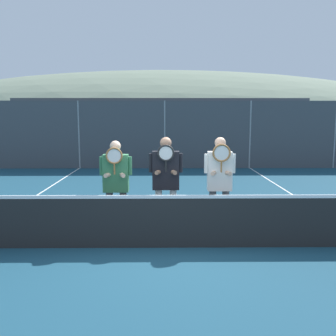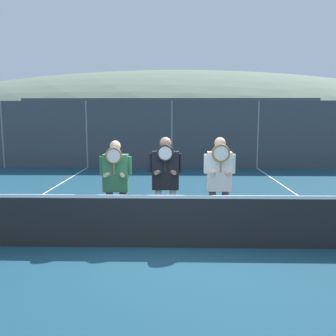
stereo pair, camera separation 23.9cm
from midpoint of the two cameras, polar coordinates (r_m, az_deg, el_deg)
The scene contains 13 objects.
ground_plane at distance 6.60m, azimuth 0.52°, elevation -12.03°, with size 120.00×120.00×0.00m, color navy.
hill_distant at distance 62.15m, azimuth 1.27°, elevation 6.08°, with size 91.99×51.11×17.89m.
clubhouse_building at distance 24.83m, azimuth 0.61°, elevation 6.68°, with size 17.44×5.50×3.22m.
fence_back at distance 15.81m, azimuth 1.03°, elevation 5.07°, with size 21.72×0.06×2.84m.
tennis_net at distance 6.45m, azimuth 0.52°, elevation -8.04°, with size 9.81×0.09×1.03m.
court_line_left_sideline at distance 10.18m, azimuth -20.29°, elevation -5.26°, with size 0.05×16.00×0.01m, color white.
court_line_right_sideline at distance 10.12m, azimuth 21.99°, elevation -5.43°, with size 0.05×16.00×0.01m, color white.
player_leftmost at distance 6.96m, azimuth -6.99°, elevation -1.93°, with size 0.60×0.34×1.81m.
player_center_left at distance 6.94m, azimuth 0.61°, elevation -1.49°, with size 0.63×0.34×1.87m.
player_center_right at distance 6.88m, azimuth 8.81°, elevation -1.77°, with size 0.57×0.34×1.87m.
car_far_left at distance 19.61m, azimuth -17.14°, elevation 3.94°, with size 4.69×2.04×1.88m.
car_left_of_center at distance 18.52m, azimuth -1.51°, elevation 4.03°, with size 4.33×1.95×1.86m.
car_center at distance 19.09m, azimuth 14.73°, elevation 3.89°, with size 4.78×1.94×1.85m.
Camera 2 is at (0.21, -6.19, 2.28)m, focal length 40.00 mm.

